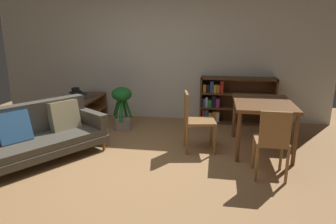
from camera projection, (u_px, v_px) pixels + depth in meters
name	position (u px, v px, depth m)	size (l,w,h in m)	color
ground_plane	(119.00, 174.00, 3.79)	(8.16, 8.16, 0.00)	#A87A4C
back_wall_panel	(158.00, 52.00, 6.02)	(6.80, 0.10, 2.70)	silver
fabric_couch	(30.00, 135.00, 4.10)	(1.72, 2.05, 0.78)	olive
media_console	(85.00, 111.00, 5.82)	(0.47, 1.14, 0.52)	brown
open_laptop	(84.00, 95.00, 5.83)	(0.48, 0.39, 0.11)	#333338
desk_speaker	(76.00, 94.00, 5.44)	(0.14, 0.14, 0.24)	black
potted_floor_plant	(122.00, 106.00, 5.43)	(0.43, 0.48, 0.79)	#9E9389
dining_table	(263.00, 107.00, 4.42)	(0.84, 1.13, 0.76)	brown
dining_chair_near	(195.00, 118.00, 4.44)	(0.51, 0.48, 0.90)	olive
dining_chair_far	(272.00, 140.00, 3.56)	(0.39, 0.40, 0.88)	olive
bookshelf	(231.00, 101.00, 5.85)	(1.44, 0.31, 0.91)	#56351E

